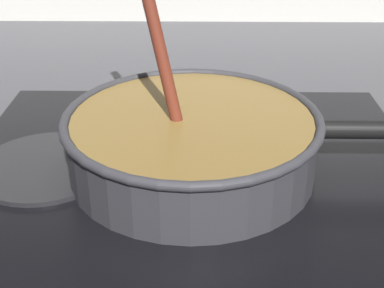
% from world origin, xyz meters
% --- Properties ---
extents(ground, '(2.40, 1.60, 0.04)m').
position_xyz_m(ground, '(0.00, 0.00, -0.02)').
color(ground, '#4C4C51').
extents(hob_plate, '(0.56, 0.48, 0.01)m').
position_xyz_m(hob_plate, '(0.08, 0.09, 0.01)').
color(hob_plate, black).
rests_on(hob_plate, ground).
extents(burner_ring, '(0.16, 0.16, 0.01)m').
position_xyz_m(burner_ring, '(0.08, 0.09, 0.02)').
color(burner_ring, '#592D0C').
rests_on(burner_ring, hob_plate).
extents(spare_burner, '(0.17, 0.17, 0.01)m').
position_xyz_m(spare_burner, '(-0.10, 0.09, 0.01)').
color(spare_burner, '#262628').
rests_on(spare_burner, hob_plate).
extents(cooking_pan, '(0.47, 0.30, 0.30)m').
position_xyz_m(cooking_pan, '(0.08, 0.09, 0.05)').
color(cooking_pan, '#38383D').
rests_on(cooking_pan, hob_plate).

